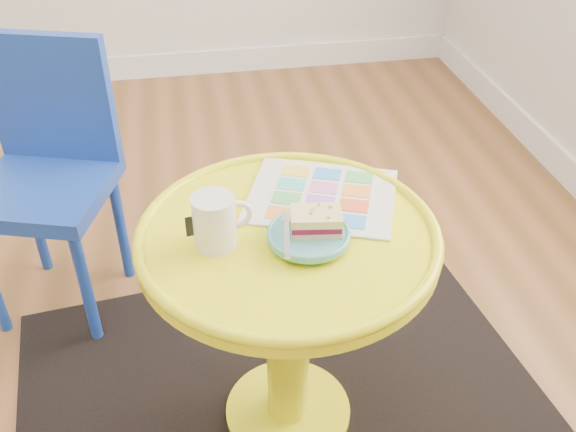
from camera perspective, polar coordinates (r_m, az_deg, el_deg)
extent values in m
cube|color=white|center=(3.45, -19.51, 11.96)|extent=(4.00, 0.02, 0.12)
cube|color=black|center=(1.68, 0.00, -17.13)|extent=(1.42, 1.24, 0.01)
cylinder|color=yellow|center=(1.67, 0.00, -16.94)|extent=(0.31, 0.31, 0.03)
cylinder|color=yellow|center=(1.46, 0.00, -10.50)|extent=(0.10, 0.10, 0.52)
cylinder|color=yellow|center=(1.28, 0.00, -2.01)|extent=(0.60, 0.60, 0.03)
cylinder|color=#183B9F|center=(1.81, -17.46, -6.33)|extent=(0.03, 0.03, 0.36)
cylinder|color=#183B9F|center=(2.11, -21.53, -0.53)|extent=(0.03, 0.03, 0.36)
cylinder|color=#183B9F|center=(2.00, -14.59, -1.16)|extent=(0.03, 0.03, 0.36)
cube|color=#183B9F|center=(1.83, -21.00, 2.11)|extent=(0.43, 0.43, 0.05)
cube|color=#183B9F|center=(1.86, -20.36, 9.78)|extent=(0.34, 0.14, 0.36)
cube|color=silver|center=(1.37, 3.02, 1.80)|extent=(0.38, 0.35, 0.01)
cylinder|color=white|center=(1.22, -6.59, -0.50)|extent=(0.08, 0.08, 0.11)
torus|color=white|center=(1.22, -4.56, 0.11)|extent=(0.06, 0.02, 0.06)
cylinder|color=#D1B78C|center=(1.19, -6.74, 1.36)|extent=(0.07, 0.07, 0.01)
cylinder|color=#4EA4A6|center=(1.24, 1.84, -2.04)|extent=(0.06, 0.06, 0.01)
cylinder|color=#4EA4A6|center=(1.24, 1.85, -1.71)|extent=(0.16, 0.16, 0.01)
cube|color=#D3BC8C|center=(1.24, 2.49, -1.03)|extent=(0.10, 0.08, 0.01)
cube|color=maroon|center=(1.23, 2.51, -0.55)|extent=(0.10, 0.08, 0.01)
cube|color=#EADB8C|center=(1.22, 2.52, 0.01)|extent=(0.11, 0.08, 0.02)
cube|color=silver|center=(1.21, -0.09, -2.06)|extent=(0.03, 0.12, 0.00)
cube|color=silver|center=(1.27, -0.14, -0.14)|extent=(0.02, 0.03, 0.00)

